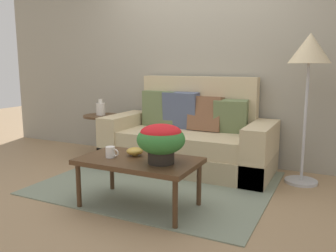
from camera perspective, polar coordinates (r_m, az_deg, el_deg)
ground_plane at (r=3.68m, az=-2.06°, el=-9.63°), size 14.00×14.00×0.00m
wall_back at (r=4.58m, az=5.23°, el=10.75°), size 6.40×0.12×2.60m
area_rug at (r=3.75m, az=-1.38°, el=-9.14°), size 2.27×1.86×0.01m
couch at (r=4.23m, az=3.43°, el=-2.29°), size 1.98×0.87×1.09m
coffee_table at (r=3.04m, az=-4.75°, el=-6.09°), size 1.02×0.60×0.43m
side_table at (r=4.78m, az=-10.70°, el=-0.33°), size 0.48×0.48×0.57m
floor_lamp at (r=3.82m, az=21.95°, el=10.17°), size 0.41×0.41×1.54m
potted_plant at (r=2.84m, az=-1.15°, el=-2.17°), size 0.40×0.40×0.32m
coffee_mug at (r=3.09m, az=-9.28°, el=-4.20°), size 0.13×0.08×0.10m
snack_bowl at (r=3.13m, az=-5.41°, el=-4.10°), size 0.15×0.15×0.07m
table_vase at (r=4.72m, az=-10.87°, el=2.79°), size 0.12×0.12×0.21m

